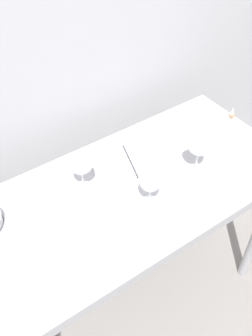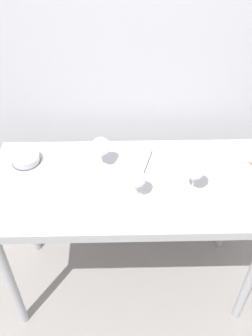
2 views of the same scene
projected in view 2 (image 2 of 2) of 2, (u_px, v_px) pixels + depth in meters
ground_plane at (129, 278)px, 2.49m from camera, size 6.00×6.00×0.00m
back_wall at (128, 60)px, 1.97m from camera, size 3.80×0.04×2.60m
steel_counter at (130, 197)px, 1.95m from camera, size 1.40×0.65×0.90m
wine_glass_far_left at (101, 147)px, 1.87m from camera, size 0.09×0.09×0.18m
wine_glass_near_right at (195, 170)px, 1.75m from camera, size 0.09×0.09×0.18m
wine_glass_near_center at (137, 180)px, 1.73m from camera, size 0.08×0.08×0.16m
open_notebook at (148, 164)px, 1.97m from camera, size 0.37×0.29×0.01m
tasting_sheet_upper at (60, 177)px, 1.90m from camera, size 0.23×0.31×0.00m
tasting_sheet_lower at (209, 162)px, 1.98m from camera, size 0.25×0.27×0.00m
tasting_bowl at (26, 158)px, 1.97m from camera, size 0.15×0.15×0.05m
decanter_funnel at (250, 169)px, 1.89m from camera, size 0.10×0.10×0.13m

